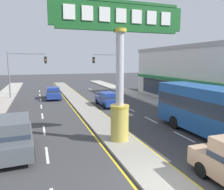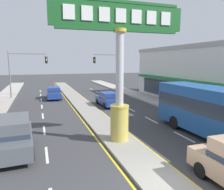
{
  "view_description": "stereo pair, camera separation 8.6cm",
  "coord_description": "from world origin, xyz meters",
  "px_view_note": "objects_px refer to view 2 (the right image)",
  "views": [
    {
      "loc": [
        -4.65,
        -6.74,
        4.92
      ],
      "look_at": [
        0.24,
        7.45,
        2.6
      ],
      "focal_mm": 35.07,
      "sensor_mm": 36.0,
      "label": 1
    },
    {
      "loc": [
        -4.57,
        -6.77,
        4.92
      ],
      "look_at": [
        0.24,
        7.45,
        2.6
      ],
      "focal_mm": 35.07,
      "sensor_mm": 36.0,
      "label": 2
    }
  ],
  "objects_px": {
    "traffic_light_left_side": "(24,66)",
    "suv_mid_left_lane": "(13,135)",
    "storefront_right": "(207,75)",
    "traffic_light_right_side": "(112,66)",
    "district_sign": "(120,64)",
    "sedan_far_right_lane": "(108,99)",
    "pedestrian_near_kerb": "(209,109)",
    "sedan_near_left_lane": "(54,93)"
  },
  "relations": [
    {
      "from": "traffic_light_right_side",
      "to": "suv_mid_left_lane",
      "type": "relative_size",
      "value": 1.32
    },
    {
      "from": "sedan_near_left_lane",
      "to": "suv_mid_left_lane",
      "type": "bearing_deg",
      "value": -100.94
    },
    {
      "from": "sedan_far_right_lane",
      "to": "sedan_near_left_lane",
      "type": "distance_m",
      "value": 8.64
    },
    {
      "from": "sedan_far_right_lane",
      "to": "pedestrian_near_kerb",
      "type": "distance_m",
      "value": 10.53
    },
    {
      "from": "traffic_light_left_side",
      "to": "suv_mid_left_lane",
      "type": "xyz_separation_m",
      "value": [
        0.28,
        -18.63,
        -3.26
      ]
    },
    {
      "from": "traffic_light_left_side",
      "to": "pedestrian_near_kerb",
      "type": "height_order",
      "value": "traffic_light_left_side"
    },
    {
      "from": "suv_mid_left_lane",
      "to": "storefront_right",
      "type": "bearing_deg",
      "value": 22.62
    },
    {
      "from": "storefront_right",
      "to": "traffic_light_right_side",
      "type": "bearing_deg",
      "value": 126.65
    },
    {
      "from": "traffic_light_right_side",
      "to": "sedan_near_left_lane",
      "type": "height_order",
      "value": "traffic_light_right_side"
    },
    {
      "from": "storefront_right",
      "to": "pedestrian_near_kerb",
      "type": "bearing_deg",
      "value": -130.27
    },
    {
      "from": "storefront_right",
      "to": "pedestrian_near_kerb",
      "type": "xyz_separation_m",
      "value": [
        -5.84,
        -6.9,
        -2.28
      ]
    },
    {
      "from": "traffic_light_right_side",
      "to": "suv_mid_left_lane",
      "type": "height_order",
      "value": "traffic_light_right_side"
    },
    {
      "from": "traffic_light_left_side",
      "to": "pedestrian_near_kerb",
      "type": "distance_m",
      "value": 22.8
    },
    {
      "from": "suv_mid_left_lane",
      "to": "traffic_light_left_side",
      "type": "bearing_deg",
      "value": 90.87
    },
    {
      "from": "traffic_light_right_side",
      "to": "suv_mid_left_lane",
      "type": "xyz_separation_m",
      "value": [
        -12.26,
        -19.39,
        -3.26
      ]
    },
    {
      "from": "pedestrian_near_kerb",
      "to": "sedan_far_right_lane",
      "type": "bearing_deg",
      "value": 123.77
    },
    {
      "from": "district_sign",
      "to": "suv_mid_left_lane",
      "type": "bearing_deg",
      "value": 176.89
    },
    {
      "from": "district_sign",
      "to": "sedan_near_left_lane",
      "type": "height_order",
      "value": "district_sign"
    },
    {
      "from": "district_sign",
      "to": "storefront_right",
      "type": "bearing_deg",
      "value": 31.5
    },
    {
      "from": "district_sign",
      "to": "pedestrian_near_kerb",
      "type": "distance_m",
      "value": 9.5
    },
    {
      "from": "district_sign",
      "to": "traffic_light_left_side",
      "type": "distance_m",
      "value": 19.97
    },
    {
      "from": "district_sign",
      "to": "traffic_light_left_side",
      "type": "bearing_deg",
      "value": 108.31
    },
    {
      "from": "suv_mid_left_lane",
      "to": "pedestrian_near_kerb",
      "type": "bearing_deg",
      "value": 6.24
    },
    {
      "from": "pedestrian_near_kerb",
      "to": "suv_mid_left_lane",
      "type": "bearing_deg",
      "value": -173.76
    },
    {
      "from": "district_sign",
      "to": "suv_mid_left_lane",
      "type": "height_order",
      "value": "district_sign"
    },
    {
      "from": "sedan_near_left_lane",
      "to": "district_sign",
      "type": "bearing_deg",
      "value": -81.24
    },
    {
      "from": "traffic_light_left_side",
      "to": "sedan_far_right_lane",
      "type": "distance_m",
      "value": 12.69
    },
    {
      "from": "sedan_near_left_lane",
      "to": "suv_mid_left_lane",
      "type": "distance_m",
      "value": 17.42
    },
    {
      "from": "sedan_near_left_lane",
      "to": "pedestrian_near_kerb",
      "type": "relative_size",
      "value": 2.74
    },
    {
      "from": "storefront_right",
      "to": "traffic_light_left_side",
      "type": "distance_m",
      "value": 23.03
    },
    {
      "from": "suv_mid_left_lane",
      "to": "sedan_near_left_lane",
      "type": "bearing_deg",
      "value": 79.06
    },
    {
      "from": "storefront_right",
      "to": "suv_mid_left_lane",
      "type": "distance_m",
      "value": 22.2
    },
    {
      "from": "traffic_light_right_side",
      "to": "suv_mid_left_lane",
      "type": "distance_m",
      "value": 23.17
    },
    {
      "from": "traffic_light_right_side",
      "to": "sedan_far_right_lane",
      "type": "relative_size",
      "value": 1.43
    },
    {
      "from": "pedestrian_near_kerb",
      "to": "traffic_light_left_side",
      "type": "bearing_deg",
      "value": 130.99
    },
    {
      "from": "traffic_light_right_side",
      "to": "sedan_near_left_lane",
      "type": "relative_size",
      "value": 1.42
    },
    {
      "from": "traffic_light_right_side",
      "to": "sedan_near_left_lane",
      "type": "distance_m",
      "value": 9.87
    },
    {
      "from": "sedan_far_right_lane",
      "to": "pedestrian_near_kerb",
      "type": "bearing_deg",
      "value": -56.23
    },
    {
      "from": "sedan_far_right_lane",
      "to": "traffic_light_left_side",
      "type": "bearing_deg",
      "value": 137.22
    },
    {
      "from": "traffic_light_right_side",
      "to": "pedestrian_near_kerb",
      "type": "relative_size",
      "value": 3.9
    },
    {
      "from": "district_sign",
      "to": "sedan_far_right_lane",
      "type": "xyz_separation_m",
      "value": [
        2.69,
        10.66,
        -3.98
      ]
    },
    {
      "from": "suv_mid_left_lane",
      "to": "pedestrian_near_kerb",
      "type": "xyz_separation_m",
      "value": [
        14.53,
        1.59,
        0.09
      ]
    }
  ]
}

